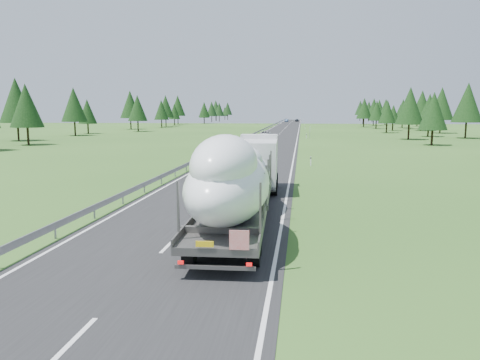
# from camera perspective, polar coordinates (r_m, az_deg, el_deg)

# --- Properties ---
(ground) EXTENTS (400.00, 400.00, 0.00)m
(ground) POSITION_cam_1_polar(r_m,az_deg,el_deg) (20.56, -8.43, -7.64)
(ground) COLOR #2D541C
(ground) RESTS_ON ground
(road_surface) EXTENTS (10.00, 400.00, 0.02)m
(road_surface) POSITION_cam_1_polar(r_m,az_deg,el_deg) (119.25, 4.87, 5.65)
(road_surface) COLOR black
(road_surface) RESTS_ON ground
(guardrail) EXTENTS (0.10, 400.00, 0.76)m
(guardrail) POSITION_cam_1_polar(r_m,az_deg,el_deg) (119.53, 2.32, 5.96)
(guardrail) COLOR slate
(guardrail) RESTS_ON ground
(marker_posts) EXTENTS (0.13, 350.08, 1.00)m
(marker_posts) POSITION_cam_1_polar(r_m,az_deg,el_deg) (174.07, 7.88, 6.63)
(marker_posts) COLOR silver
(marker_posts) RESTS_ON ground
(highway_sign) EXTENTS (0.08, 0.90, 2.60)m
(highway_sign) POSITION_cam_1_polar(r_m,az_deg,el_deg) (99.08, 8.52, 6.08)
(highway_sign) COLOR slate
(highway_sign) RESTS_ON ground
(tree_line_right) EXTENTS (28.39, 326.94, 12.31)m
(tree_line_right) POSITION_cam_1_polar(r_m,az_deg,el_deg) (142.63, 21.49, 8.27)
(tree_line_right) COLOR black
(tree_line_right) RESTS_ON ground
(tree_line_left) EXTENTS (15.29, 325.65, 12.56)m
(tree_line_left) POSITION_cam_1_polar(r_m,az_deg,el_deg) (158.44, -10.91, 8.75)
(tree_line_left) COLOR black
(tree_line_left) RESTS_ON ground
(boat_truck) EXTENTS (3.64, 21.21, 4.77)m
(boat_truck) POSITION_cam_1_polar(r_m,az_deg,el_deg) (24.00, 0.09, 0.72)
(boat_truck) COLOR silver
(boat_truck) RESTS_ON ground
(distant_van) EXTENTS (2.41, 5.19, 1.44)m
(distant_van) POSITION_cam_1_polar(r_m,az_deg,el_deg) (101.79, 3.09, 5.60)
(distant_van) COLOR silver
(distant_van) RESTS_ON ground
(distant_car_dark) EXTENTS (2.18, 4.74, 1.58)m
(distant_car_dark) POSITION_cam_1_polar(r_m,az_deg,el_deg) (258.62, 6.96, 7.25)
(distant_car_dark) COLOR black
(distant_car_dark) RESTS_ON ground
(distant_car_blue) EXTENTS (1.86, 4.45, 1.43)m
(distant_car_blue) POSITION_cam_1_polar(r_m,az_deg,el_deg) (252.23, 5.71, 7.22)
(distant_car_blue) COLOR navy
(distant_car_blue) RESTS_ON ground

